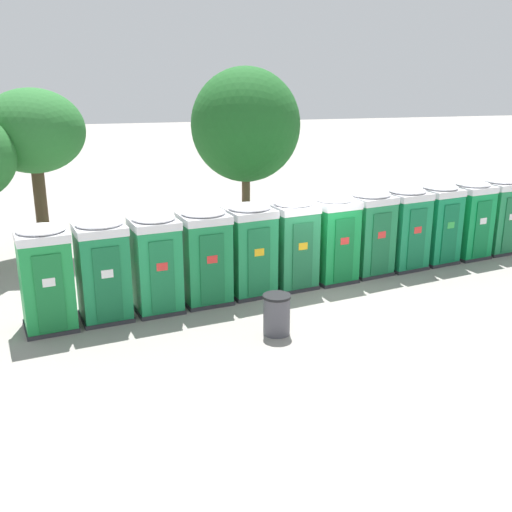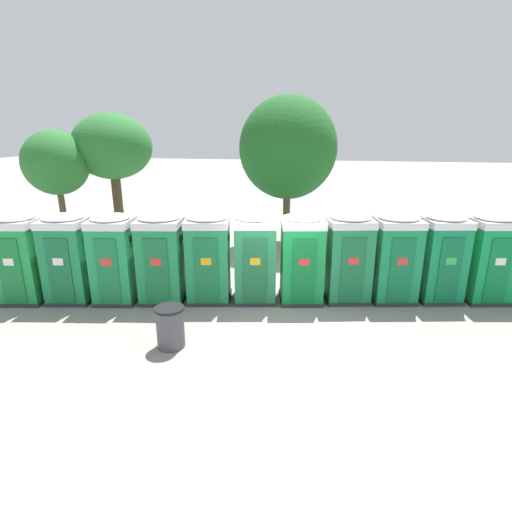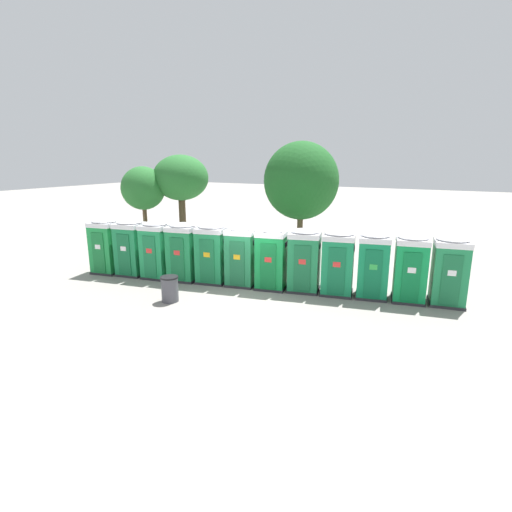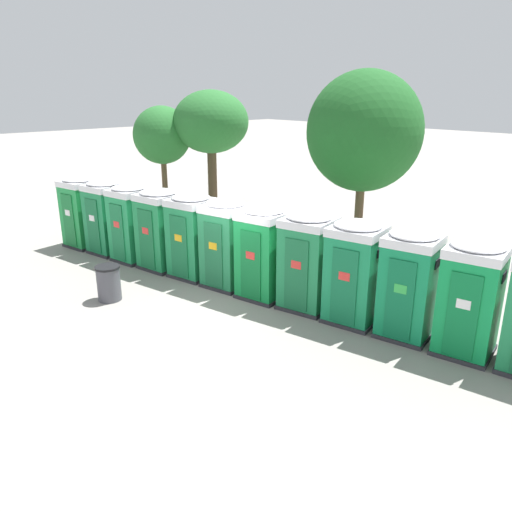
{
  "view_description": "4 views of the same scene",
  "coord_description": "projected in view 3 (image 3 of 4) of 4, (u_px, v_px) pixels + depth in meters",
  "views": [
    {
      "loc": [
        -5.92,
        -15.16,
        5.89
      ],
      "look_at": [
        -1.84,
        -0.04,
        1.07
      ],
      "focal_mm": 42.0,
      "sensor_mm": 36.0,
      "label": 1
    },
    {
      "loc": [
        1.34,
        -10.43,
        4.71
      ],
      "look_at": [
        -0.68,
        0.19,
        1.33
      ],
      "focal_mm": 28.0,
      "sensor_mm": 36.0,
      "label": 2
    },
    {
      "loc": [
        7.39,
        -13.85,
        5.26
      ],
      "look_at": [
        -0.08,
        0.3,
        1.31
      ],
      "focal_mm": 28.0,
      "sensor_mm": 36.0,
      "label": 3
    },
    {
      "loc": [
        9.77,
        -8.46,
        5.47
      ],
      "look_at": [
        0.33,
        0.38,
        1.12
      ],
      "focal_mm": 35.0,
      "sensor_mm": 36.0,
      "label": 4
    }
  ],
  "objects": [
    {
      "name": "street_tree_0",
      "position": [
        143.0,
        189.0,
        23.2
      ],
      "size": [
        2.52,
        2.52,
        4.79
      ],
      "color": "brown",
      "rests_on": "ground"
    },
    {
      "name": "portapotty_2",
      "position": [
        157.0,
        249.0,
        17.77
      ],
      "size": [
        1.33,
        1.37,
        2.54
      ],
      "color": "#2D2D33",
      "rests_on": "ground"
    },
    {
      "name": "portapotty_5",
      "position": [
        241.0,
        255.0,
        16.69
      ],
      "size": [
        1.41,
        1.41,
        2.54
      ],
      "color": "#2D2D33",
      "rests_on": "ground"
    },
    {
      "name": "portapotty_10",
      "position": [
        410.0,
        268.0,
        14.8
      ],
      "size": [
        1.38,
        1.4,
        2.54
      ],
      "color": "#2D2D33",
      "rests_on": "ground"
    },
    {
      "name": "trash_can",
      "position": [
        170.0,
        289.0,
        14.92
      ],
      "size": [
        0.66,
        0.66,
        0.97
      ],
      "color": "#4C4C54",
      "rests_on": "ground"
    },
    {
      "name": "portapotty_9",
      "position": [
        373.0,
        265.0,
        15.22
      ],
      "size": [
        1.39,
        1.41,
        2.54
      ],
      "color": "#2D2D33",
      "rests_on": "ground"
    },
    {
      "name": "portapotty_0",
      "position": [
        106.0,
        246.0,
        18.54
      ],
      "size": [
        1.39,
        1.39,
        2.54
      ],
      "color": "#2D2D33",
      "rests_on": "ground"
    },
    {
      "name": "street_tree_1",
      "position": [
        181.0,
        178.0,
        23.56
      ],
      "size": [
        3.25,
        3.25,
        5.44
      ],
      "color": "#4C3826",
      "rests_on": "ground"
    },
    {
      "name": "portapotty_8",
      "position": [
        338.0,
        262.0,
        15.57
      ],
      "size": [
        1.44,
        1.42,
        2.54
      ],
      "color": "#2D2D33",
      "rests_on": "ground"
    },
    {
      "name": "street_tree_2",
      "position": [
        301.0,
        181.0,
        21.17
      ],
      "size": [
        3.97,
        3.97,
        6.12
      ],
      "color": "brown",
      "rests_on": "ground"
    },
    {
      "name": "portapotty_6",
      "position": [
        272.0,
        258.0,
        16.27
      ],
      "size": [
        1.41,
        1.4,
        2.54
      ],
      "color": "#2D2D33",
      "rests_on": "ground"
    },
    {
      "name": "portapotty_4",
      "position": [
        212.0,
        253.0,
        17.08
      ],
      "size": [
        1.44,
        1.41,
        2.54
      ],
      "color": "#2D2D33",
      "rests_on": "ground"
    },
    {
      "name": "portapotty_1",
      "position": [
        131.0,
        247.0,
        18.19
      ],
      "size": [
        1.39,
        1.38,
        2.54
      ],
      "color": "#2D2D33",
      "rests_on": "ground"
    },
    {
      "name": "portapotty_11",
      "position": [
        449.0,
        271.0,
        14.44
      ],
      "size": [
        1.39,
        1.39,
        2.54
      ],
      "color": "#2D2D33",
      "rests_on": "ground"
    },
    {
      "name": "portapotty_7",
      "position": [
        304.0,
        260.0,
        15.97
      ],
      "size": [
        1.47,
        1.44,
        2.54
      ],
      "color": "#2D2D33",
      "rests_on": "ground"
    },
    {
      "name": "portapotty_3",
      "position": [
        184.0,
        251.0,
        17.42
      ],
      "size": [
        1.41,
        1.38,
        2.54
      ],
      "color": "#2D2D33",
      "rests_on": "ground"
    },
    {
      "name": "ground_plane",
      "position": [
        254.0,
        288.0,
        16.5
      ],
      "size": [
        120.0,
        120.0,
        0.0
      ],
      "primitive_type": "plane",
      "color": "gray"
    }
  ]
}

